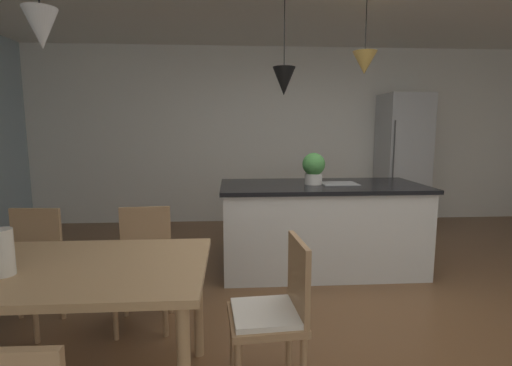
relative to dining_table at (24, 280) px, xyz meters
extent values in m
cube|color=brown|center=(2.05, 0.80, -0.71)|extent=(10.00, 8.40, 0.04)
cube|color=white|center=(2.05, 4.06, 0.66)|extent=(10.00, 0.12, 2.70)
cube|color=tan|center=(0.00, 0.00, 0.05)|extent=(1.87, 0.90, 0.04)
cylinder|color=tan|center=(0.86, 0.37, -0.32)|extent=(0.06, 0.06, 0.74)
cube|color=#A87F56|center=(0.42, 0.77, -0.26)|extent=(0.43, 0.43, 0.04)
cube|color=white|center=(0.42, 0.77, -0.22)|extent=(0.38, 0.38, 0.03)
cube|color=#A87F56|center=(0.41, 0.95, -0.03)|extent=(0.38, 0.05, 0.42)
cylinder|color=#A87F56|center=(0.60, 0.61, -0.48)|extent=(0.04, 0.04, 0.41)
cylinder|color=#A87F56|center=(0.26, 0.59, -0.48)|extent=(0.04, 0.04, 0.41)
cylinder|color=#A87F56|center=(0.58, 0.95, -0.48)|extent=(0.04, 0.04, 0.41)
cylinder|color=#A87F56|center=(0.24, 0.93, -0.48)|extent=(0.04, 0.04, 0.41)
cube|color=#A87F56|center=(-0.42, 0.77, -0.26)|extent=(0.44, 0.44, 0.04)
cube|color=white|center=(-0.42, 0.77, -0.22)|extent=(0.39, 0.39, 0.03)
cube|color=#A87F56|center=(-0.40, 0.95, -0.03)|extent=(0.38, 0.07, 0.42)
cylinder|color=#A87F56|center=(-0.27, 0.58, -0.48)|extent=(0.04, 0.04, 0.41)
cylinder|color=#A87F56|center=(-0.24, 0.92, -0.48)|extent=(0.04, 0.04, 0.41)
cylinder|color=#A87F56|center=(-0.57, 0.96, -0.48)|extent=(0.04, 0.04, 0.41)
cube|color=#A87F56|center=(1.26, 0.00, -0.26)|extent=(0.43, 0.43, 0.04)
cube|color=white|center=(1.26, 0.00, -0.22)|extent=(0.39, 0.39, 0.03)
cube|color=#A87F56|center=(1.44, 0.01, -0.03)|extent=(0.06, 0.38, 0.42)
cylinder|color=#A87F56|center=(1.07, 0.16, -0.48)|extent=(0.04, 0.04, 0.41)
cylinder|color=#A87F56|center=(1.41, 0.18, -0.48)|extent=(0.04, 0.04, 0.41)
cube|color=silver|center=(2.00, 1.84, -0.25)|extent=(2.00, 0.89, 0.88)
cube|color=black|center=(2.00, 1.84, 0.19)|extent=(2.06, 0.95, 0.04)
cube|color=gray|center=(2.18, 1.84, 0.22)|extent=(0.36, 0.30, 0.01)
cube|color=#B2B5B7|center=(3.67, 3.66, 0.30)|extent=(0.65, 0.64, 1.98)
cylinder|color=#4C4C4C|center=(3.39, 3.32, 0.30)|extent=(0.02, 0.02, 1.19)
cone|color=#B7B7B7|center=(0.16, 0.05, 1.26)|extent=(0.17, 0.17, 0.19)
cylinder|color=black|center=(1.60, 1.84, 1.69)|extent=(0.01, 0.01, 0.64)
cone|color=black|center=(1.60, 1.84, 1.23)|extent=(0.22, 0.22, 0.27)
cylinder|color=black|center=(2.40, 1.84, 1.77)|extent=(0.01, 0.01, 0.49)
cone|color=olive|center=(2.40, 1.84, 1.42)|extent=(0.24, 0.24, 0.22)
cylinder|color=beige|center=(1.91, 1.84, 0.26)|extent=(0.18, 0.18, 0.11)
sphere|color=#478C42|center=(1.91, 1.84, 0.42)|extent=(0.23, 0.23, 0.23)
cylinder|color=silver|center=(-0.03, -0.11, 0.18)|extent=(0.11, 0.11, 0.23)
camera|label=1|loc=(1.07, -1.95, 0.77)|focal=26.66mm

